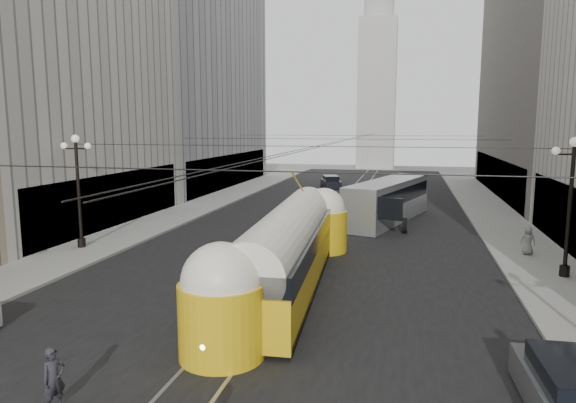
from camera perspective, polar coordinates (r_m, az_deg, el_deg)
The scene contains 18 objects.
road at distance 40.64m, azimuth 5.34°, elevation -1.54°, with size 20.00×85.00×0.02m, color black.
sidewalk_left at distance 47.06m, azimuth -8.67°, elevation -0.14°, with size 4.00×72.00×0.15m, color gray.
sidewalk_right at distance 44.20m, azimuth 21.60°, elevation -1.19°, with size 4.00×72.00×0.15m, color gray.
rail_left at distance 40.74m, azimuth 4.30°, elevation -1.50°, with size 0.12×85.00×0.04m, color gray.
rail_right at distance 40.54m, azimuth 6.39°, elevation -1.58°, with size 0.12×85.00×0.04m, color gray.
building_left_far at distance 61.17m, azimuth -11.85°, elevation 15.12°, with size 12.60×28.60×28.60m.
building_right_far at distance 57.79m, azimuth 28.96°, elevation 16.68°, with size 12.60×32.60×32.60m.
distant_tower at distance 87.68m, azimuth 9.91°, elevation 13.53°, with size 6.00×6.00×31.36m.
lamppost_left_mid at distance 31.13m, azimuth -22.29°, elevation 1.77°, with size 1.86×0.44×6.37m.
lamppost_right_mid at distance 26.35m, azimuth 28.87°, elevation 0.24°, with size 1.86×0.44×6.37m.
catenary at distance 39.03m, azimuth 5.43°, elevation 6.74°, with size 25.00×72.00×0.23m.
streetcar at distance 22.17m, azimuth -0.03°, elevation -5.24°, with size 3.49×16.56×3.64m.
city_bus at distance 38.40m, azimuth 11.10°, elevation 0.28°, with size 5.83×12.42×3.05m.
sedan_grey at distance 14.65m, azimuth 29.38°, elevation -18.36°, with size 2.16×4.83×1.50m.
sedan_white_far at distance 51.12m, azimuth 12.31°, elevation 1.15°, with size 2.39×5.03×1.54m.
sedan_dark_far at distance 58.74m, azimuth 4.78°, elevation 2.16°, with size 3.00×4.65×1.36m.
pedestrian_crossing_a at distance 14.63m, azimuth -24.56°, elevation -17.51°, with size 0.59×0.39×1.62m, color #232127.
pedestrian_sidewalk_right at distance 30.39m, azimuth 25.11°, elevation -3.97°, with size 0.74×0.46×1.52m, color gray.
Camera 1 is at (5.45, -7.15, 7.03)m, focal length 32.00 mm.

